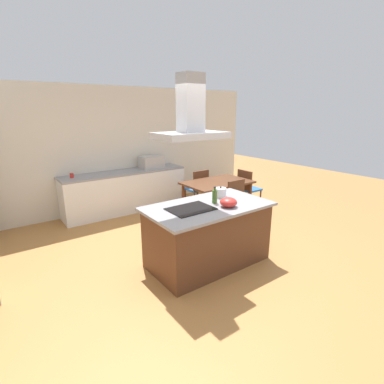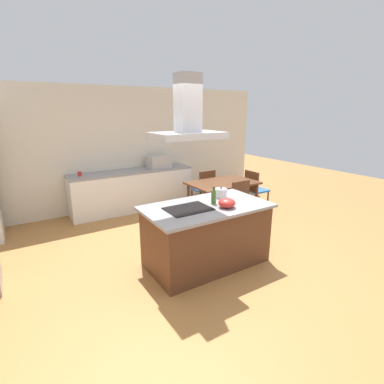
{
  "view_description": "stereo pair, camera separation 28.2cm",
  "coord_description": "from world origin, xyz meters",
  "px_view_note": "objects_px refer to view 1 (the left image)",
  "views": [
    {
      "loc": [
        -2.47,
        -3.01,
        2.2
      ],
      "look_at": [
        0.0,
        0.4,
        1.0
      ],
      "focal_mm": 27.05,
      "sensor_mm": 36.0,
      "label": 1
    },
    {
      "loc": [
        -2.24,
        -3.17,
        2.2
      ],
      "look_at": [
        0.0,
        0.4,
        1.0
      ],
      "focal_mm": 27.05,
      "sensor_mm": 36.0,
      "label": 2
    }
  ],
  "objects_px": {
    "tea_kettle": "(221,193)",
    "coffee_mug_red": "(72,175)",
    "countertop_microwave": "(151,162)",
    "range_hood": "(191,118)",
    "olive_oil_bottle": "(215,196)",
    "cooktop": "(191,209)",
    "dining_table": "(217,185)",
    "mixing_bowl": "(228,202)",
    "chair_at_right_end": "(247,186)",
    "chair_facing_island": "(240,200)",
    "chair_facing_back_wall": "(198,186)"
  },
  "relations": [
    {
      "from": "tea_kettle",
      "to": "coffee_mug_red",
      "type": "bearing_deg",
      "value": 118.95
    },
    {
      "from": "countertop_microwave",
      "to": "range_hood",
      "type": "relative_size",
      "value": 0.56
    },
    {
      "from": "olive_oil_bottle",
      "to": "coffee_mug_red",
      "type": "relative_size",
      "value": 2.69
    },
    {
      "from": "cooktop",
      "to": "dining_table",
      "type": "relative_size",
      "value": 0.43
    },
    {
      "from": "range_hood",
      "to": "mixing_bowl",
      "type": "bearing_deg",
      "value": -23.96
    },
    {
      "from": "dining_table",
      "to": "chair_at_right_end",
      "type": "bearing_deg",
      "value": 0.0
    },
    {
      "from": "tea_kettle",
      "to": "chair_facing_island",
      "type": "xyz_separation_m",
      "value": [
        1.01,
        0.58,
        -0.46
      ]
    },
    {
      "from": "chair_facing_back_wall",
      "to": "olive_oil_bottle",
      "type": "bearing_deg",
      "value": -121.62
    },
    {
      "from": "tea_kettle",
      "to": "coffee_mug_red",
      "type": "xyz_separation_m",
      "value": [
        -1.51,
        2.74,
        -0.03
      ]
    },
    {
      "from": "olive_oil_bottle",
      "to": "countertop_microwave",
      "type": "height_order",
      "value": "countertop_microwave"
    },
    {
      "from": "chair_at_right_end",
      "to": "chair_facing_island",
      "type": "bearing_deg",
      "value": -143.99
    },
    {
      "from": "cooktop",
      "to": "chair_at_right_end",
      "type": "bearing_deg",
      "value": 28.57
    },
    {
      "from": "mixing_bowl",
      "to": "dining_table",
      "type": "height_order",
      "value": "mixing_bowl"
    },
    {
      "from": "countertop_microwave",
      "to": "dining_table",
      "type": "relative_size",
      "value": 0.36
    },
    {
      "from": "cooktop",
      "to": "range_hood",
      "type": "bearing_deg",
      "value": 0.0
    },
    {
      "from": "chair_facing_back_wall",
      "to": "range_hood",
      "type": "height_order",
      "value": "range_hood"
    },
    {
      "from": "tea_kettle",
      "to": "range_hood",
      "type": "relative_size",
      "value": 0.26
    },
    {
      "from": "cooktop",
      "to": "dining_table",
      "type": "distance_m",
      "value": 2.25
    },
    {
      "from": "chair_at_right_end",
      "to": "chair_facing_back_wall",
      "type": "bearing_deg",
      "value": 143.99
    },
    {
      "from": "chair_facing_island",
      "to": "range_hood",
      "type": "bearing_deg",
      "value": -155.88
    },
    {
      "from": "coffee_mug_red",
      "to": "range_hood",
      "type": "xyz_separation_m",
      "value": [
        0.81,
        -2.93,
        1.16
      ]
    },
    {
      "from": "olive_oil_bottle",
      "to": "mixing_bowl",
      "type": "distance_m",
      "value": 0.25
    },
    {
      "from": "cooktop",
      "to": "chair_facing_back_wall",
      "type": "height_order",
      "value": "cooktop"
    },
    {
      "from": "cooktop",
      "to": "chair_facing_island",
      "type": "height_order",
      "value": "cooktop"
    },
    {
      "from": "mixing_bowl",
      "to": "chair_facing_back_wall",
      "type": "relative_size",
      "value": 0.27
    },
    {
      "from": "chair_facing_back_wall",
      "to": "dining_table",
      "type": "bearing_deg",
      "value": -90.0
    },
    {
      "from": "dining_table",
      "to": "range_hood",
      "type": "height_order",
      "value": "range_hood"
    },
    {
      "from": "chair_at_right_end",
      "to": "cooktop",
      "type": "bearing_deg",
      "value": -151.43
    },
    {
      "from": "mixing_bowl",
      "to": "chair_facing_island",
      "type": "relative_size",
      "value": 0.27
    },
    {
      "from": "cooktop",
      "to": "tea_kettle",
      "type": "distance_m",
      "value": 0.74
    },
    {
      "from": "chair_facing_back_wall",
      "to": "chair_at_right_end",
      "type": "xyz_separation_m",
      "value": [
        0.92,
        -0.67,
        0.0
      ]
    },
    {
      "from": "range_hood",
      "to": "coffee_mug_red",
      "type": "bearing_deg",
      "value": 105.37
    },
    {
      "from": "chair_facing_island",
      "to": "chair_at_right_end",
      "type": "bearing_deg",
      "value": 36.01
    },
    {
      "from": "olive_oil_bottle",
      "to": "chair_at_right_end",
      "type": "bearing_deg",
      "value": 32.79
    },
    {
      "from": "coffee_mug_red",
      "to": "chair_facing_island",
      "type": "xyz_separation_m",
      "value": [
        2.53,
        -2.16,
        -0.44
      ]
    },
    {
      "from": "tea_kettle",
      "to": "olive_oil_bottle",
      "type": "xyz_separation_m",
      "value": [
        -0.27,
        -0.17,
        0.03
      ]
    },
    {
      "from": "olive_oil_bottle",
      "to": "countertop_microwave",
      "type": "xyz_separation_m",
      "value": [
        0.51,
        2.86,
        0.04
      ]
    },
    {
      "from": "cooktop",
      "to": "mixing_bowl",
      "type": "height_order",
      "value": "mixing_bowl"
    },
    {
      "from": "countertop_microwave",
      "to": "chair_at_right_end",
      "type": "height_order",
      "value": "countertop_microwave"
    },
    {
      "from": "chair_facing_island",
      "to": "range_hood",
      "type": "height_order",
      "value": "range_hood"
    },
    {
      "from": "cooktop",
      "to": "dining_table",
      "type": "bearing_deg",
      "value": 39.83
    },
    {
      "from": "chair_facing_back_wall",
      "to": "chair_facing_island",
      "type": "xyz_separation_m",
      "value": [
        0.0,
        -1.33,
        0.0
      ]
    },
    {
      "from": "olive_oil_bottle",
      "to": "chair_at_right_end",
      "type": "xyz_separation_m",
      "value": [
        2.2,
        1.41,
        -0.49
      ]
    },
    {
      "from": "olive_oil_bottle",
      "to": "chair_facing_island",
      "type": "bearing_deg",
      "value": 30.32
    },
    {
      "from": "olive_oil_bottle",
      "to": "range_hood",
      "type": "distance_m",
      "value": 1.19
    },
    {
      "from": "chair_facing_back_wall",
      "to": "chair_at_right_end",
      "type": "distance_m",
      "value": 1.13
    },
    {
      "from": "chair_facing_back_wall",
      "to": "mixing_bowl",
      "type": "bearing_deg",
      "value": -117.98
    },
    {
      "from": "olive_oil_bottle",
      "to": "coffee_mug_red",
      "type": "distance_m",
      "value": 3.16
    },
    {
      "from": "olive_oil_bottle",
      "to": "range_hood",
      "type": "height_order",
      "value": "range_hood"
    },
    {
      "from": "chair_facing_island",
      "to": "range_hood",
      "type": "relative_size",
      "value": 0.99
    }
  ]
}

